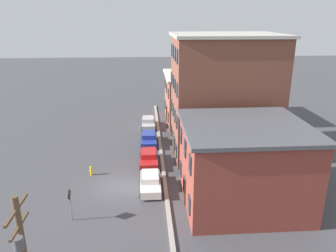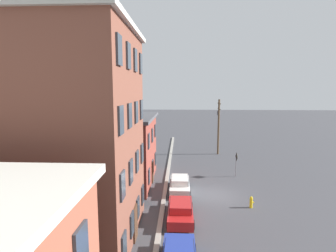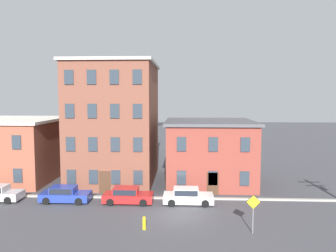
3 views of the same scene
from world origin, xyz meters
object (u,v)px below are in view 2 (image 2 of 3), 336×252
(caution_sign, at_px, (236,160))
(utility_pole, at_px, (219,124))
(car_white, at_px, (180,184))
(fire_hydrant, at_px, (251,202))
(car_red, at_px, (180,210))

(caution_sign, bearing_deg, utility_pole, 2.95)
(car_white, relative_size, fire_hydrant, 4.58)
(car_white, bearing_deg, utility_pole, -21.02)
(car_white, relative_size, caution_sign, 1.60)
(car_red, xyz_separation_m, utility_pole, (20.02, -5.57, 3.83))
(car_red, distance_m, caution_sign, 11.61)
(car_red, distance_m, car_white, 5.36)
(car_red, distance_m, utility_pole, 21.13)
(utility_pole, xyz_separation_m, fire_hydrant, (-17.83, -0.18, -4.09))
(car_red, height_order, fire_hydrant, car_red)
(car_white, xyz_separation_m, utility_pole, (14.67, -5.64, 3.83))
(utility_pole, height_order, fire_hydrant, utility_pole)
(car_white, relative_size, utility_pole, 0.54)
(car_red, height_order, utility_pole, utility_pole)
(car_white, distance_m, caution_sign, 7.68)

